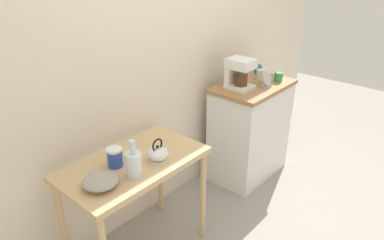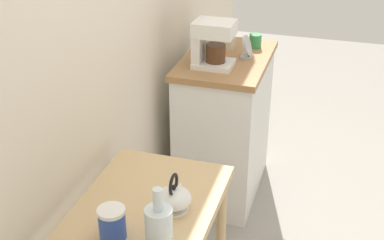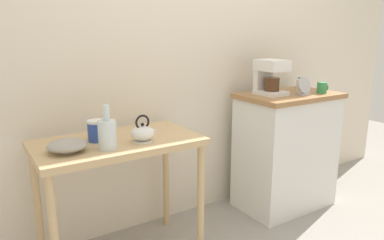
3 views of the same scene
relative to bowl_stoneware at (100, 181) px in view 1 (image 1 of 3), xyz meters
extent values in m
plane|color=gray|center=(1.03, 0.05, -0.81)|extent=(8.00, 8.00, 0.00)
cube|color=beige|center=(1.13, 0.44, 0.59)|extent=(4.40, 0.10, 2.80)
cube|color=tan|center=(0.30, 0.07, -0.06)|extent=(0.95, 0.53, 0.04)
cylinder|color=tan|center=(0.73, -0.16, -0.44)|extent=(0.04, 0.04, 0.74)
cylinder|color=tan|center=(-0.13, 0.29, -0.44)|extent=(0.04, 0.04, 0.74)
cylinder|color=tan|center=(0.73, 0.29, -0.44)|extent=(0.04, 0.04, 0.74)
cube|color=white|center=(1.69, 0.06, -0.37)|extent=(0.74, 0.46, 0.89)
cube|color=#9E7044|center=(1.69, 0.06, 0.09)|extent=(0.77, 0.49, 0.04)
cylinder|color=#9E998C|center=(0.00, 0.00, -0.03)|extent=(0.09, 0.09, 0.01)
ellipsoid|color=#9E998C|center=(0.00, 0.00, 0.00)|extent=(0.21, 0.21, 0.06)
cylinder|color=white|center=(0.41, -0.05, -0.03)|extent=(0.12, 0.12, 0.01)
ellipsoid|color=white|center=(0.41, -0.05, 0.02)|extent=(0.14, 0.14, 0.08)
cone|color=white|center=(0.47, -0.05, 0.02)|extent=(0.07, 0.03, 0.05)
sphere|color=black|center=(0.41, -0.05, 0.07)|extent=(0.02, 0.02, 0.02)
torus|color=black|center=(0.41, -0.05, 0.08)|extent=(0.09, 0.01, 0.09)
cylinder|color=silver|center=(0.20, -0.06, 0.04)|extent=(0.10, 0.10, 0.16)
cylinder|color=silver|center=(0.20, -0.06, 0.16)|extent=(0.03, 0.03, 0.08)
cylinder|color=#2D4CAD|center=(0.19, 0.11, 0.02)|extent=(0.10, 0.10, 0.11)
cylinder|color=white|center=(0.19, 0.11, 0.08)|extent=(0.10, 0.10, 0.01)
cube|color=white|center=(1.53, 0.10, 0.13)|extent=(0.18, 0.22, 0.03)
cube|color=white|center=(1.53, 0.18, 0.24)|extent=(0.16, 0.05, 0.26)
cube|color=white|center=(1.53, 0.10, 0.33)|extent=(0.18, 0.22, 0.08)
cylinder|color=#4C2D19|center=(1.53, 0.09, 0.19)|extent=(0.11, 0.11, 0.10)
cylinder|color=#338C4C|center=(1.90, -0.06, 0.16)|extent=(0.07, 0.07, 0.08)
torus|color=#338C4C|center=(1.94, -0.06, 0.16)|extent=(0.01, 0.06, 0.06)
cylinder|color=teal|center=(1.98, 0.20, 0.16)|extent=(0.07, 0.07, 0.09)
torus|color=teal|center=(2.02, 0.20, 0.16)|extent=(0.01, 0.06, 0.06)
cylinder|color=beige|center=(1.84, 0.09, 0.16)|extent=(0.07, 0.07, 0.09)
torus|color=beige|center=(1.88, 0.09, 0.16)|extent=(0.01, 0.06, 0.06)
cube|color=#B2B5BA|center=(1.72, -0.05, 0.12)|extent=(0.09, 0.06, 0.02)
cylinder|color=#B2B5BA|center=(1.72, -0.05, 0.19)|extent=(0.12, 0.05, 0.12)
cylinder|color=black|center=(1.72, -0.05, 0.19)|extent=(0.10, 0.04, 0.10)
camera|label=1|loc=(-0.92, -1.49, 1.18)|focal=33.27mm
camera|label=2|loc=(-1.12, -0.58, 1.19)|focal=48.66mm
camera|label=3|loc=(-0.42, -1.89, 0.58)|focal=34.34mm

